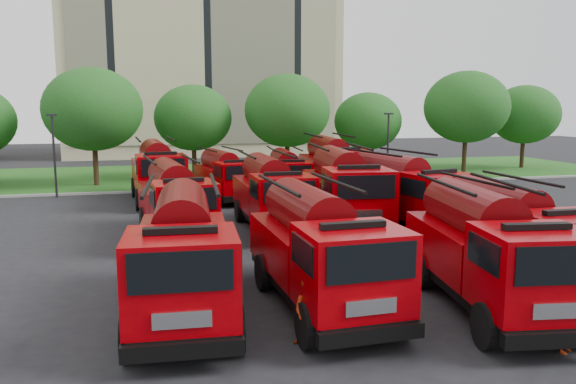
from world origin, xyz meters
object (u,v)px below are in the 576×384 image
firefighter_1 (309,346)px  firefighter_3 (526,270)px  fire_truck_2 (487,250)px  fire_truck_6 (344,189)px  fire_truck_1 (319,249)px  fire_truck_4 (175,200)px  fire_truck_0 (183,255)px  fire_truck_5 (271,193)px  firefighter_5 (457,242)px  fire_truck_10 (286,175)px  firefighter_0 (565,352)px  fire_truck_11 (333,167)px  fire_truck_3 (514,234)px  fire_truck_8 (157,171)px  fire_truck_9 (225,175)px  fire_truck_7 (403,192)px  firefighter_4 (282,286)px

firefighter_1 → firefighter_3: firefighter_3 is taller
fire_truck_2 → fire_truck_6: (-0.33, 10.92, 0.15)m
fire_truck_1 → fire_truck_4: 10.20m
fire_truck_2 → fire_truck_1: bearing=173.1°
fire_truck_0 → fire_truck_5: fire_truck_0 is taller
fire_truck_4 → firefighter_1: bearing=-84.6°
fire_truck_1 → firefighter_5: size_ratio=3.86×
fire_truck_6 → fire_truck_10: bearing=100.7°
firefighter_5 → firefighter_0: bearing=65.2°
fire_truck_2 → fire_truck_6: size_ratio=0.92×
firefighter_1 → fire_truck_11: bearing=101.2°
fire_truck_3 → fire_truck_5: 11.25m
firefighter_1 → fire_truck_8: bearing=129.2°
fire_truck_3 → fire_truck_9: size_ratio=1.03×
fire_truck_4 → firefighter_0: (8.17, -13.82, -1.61)m
fire_truck_4 → fire_truck_3: bearing=-47.3°
fire_truck_5 → firefighter_3: fire_truck_5 is taller
fire_truck_8 → fire_truck_11: bearing=-7.3°
fire_truck_5 → fire_truck_11: size_ratio=0.88×
fire_truck_7 → firefighter_4: fire_truck_7 is taller
fire_truck_2 → fire_truck_9: 20.57m
fire_truck_0 → fire_truck_2: bearing=-6.3°
firefighter_0 → fire_truck_4: bearing=85.9°
fire_truck_2 → fire_truck_3: (2.24, 1.92, -0.09)m
fire_truck_5 → fire_truck_6: bearing=-10.2°
fire_truck_0 → fire_truck_5: (4.57, 10.02, -0.03)m
fire_truck_7 → fire_truck_11: bearing=81.0°
fire_truck_1 → firefighter_5: (7.78, 5.77, -1.66)m
fire_truck_9 → firefighter_1: 21.36m
fire_truck_3 → firefighter_0: (-2.09, -4.93, -1.57)m
fire_truck_10 → fire_truck_11: 3.12m
fire_truck_11 → fire_truck_6: bearing=-102.0°
fire_truck_1 → fire_truck_6: (4.18, 9.68, 0.15)m
firefighter_1 → fire_truck_1: bearing=99.4°
fire_truck_10 → fire_truck_11: size_ratio=0.81×
fire_truck_0 → fire_truck_6: size_ratio=0.92×
firefighter_1 → firefighter_5: firefighter_5 is taller
fire_truck_9 → firefighter_3: size_ratio=3.67×
fire_truck_2 → fire_truck_8: fire_truck_8 is taller
fire_truck_0 → fire_truck_10: size_ratio=1.14×
fire_truck_9 → fire_truck_10: (3.66, -0.61, 0.00)m
fire_truck_1 → fire_truck_2: 4.67m
fire_truck_0 → fire_truck_4: size_ratio=1.03×
fire_truck_5 → firefighter_0: size_ratio=4.80×
fire_truck_0 → fire_truck_2: 8.37m
fire_truck_4 → fire_truck_9: (3.38, 9.23, -0.15)m
fire_truck_0 → fire_truck_11: size_ratio=0.92×
fire_truck_8 → fire_truck_9: bearing=-9.7°
firefighter_4 → firefighter_5: (8.36, 3.78, 0.00)m
fire_truck_1 → fire_truck_11: size_ratio=0.90×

